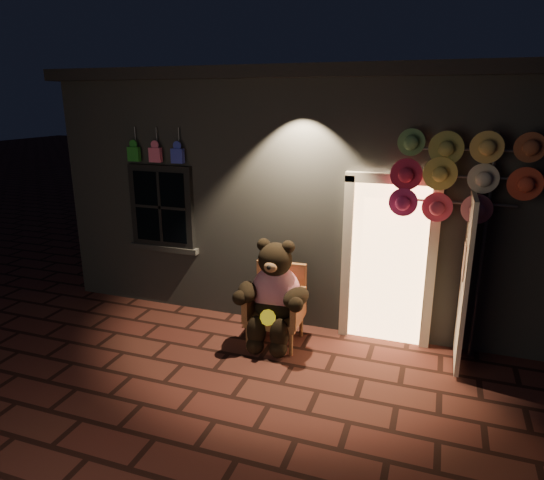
% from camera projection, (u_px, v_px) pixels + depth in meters
% --- Properties ---
extents(ground, '(60.00, 60.00, 0.00)m').
position_uv_depth(ground, '(247.00, 377.00, 5.53)').
color(ground, '#4E251D').
rests_on(ground, ground).
extents(shop_building, '(7.30, 5.95, 3.51)m').
position_uv_depth(shop_building, '(330.00, 175.00, 8.65)').
color(shop_building, slate).
rests_on(shop_building, ground).
extents(wicker_armchair, '(0.72, 0.65, 1.01)m').
position_uv_depth(wicker_armchair, '(277.00, 304.00, 6.25)').
color(wicker_armchair, olive).
rests_on(wicker_armchair, ground).
extents(teddy_bear, '(1.01, 0.79, 1.38)m').
position_uv_depth(teddy_bear, '(274.00, 294.00, 6.08)').
color(teddy_bear, '#CC1540').
rests_on(teddy_bear, ground).
extents(hat_rack, '(1.54, 0.22, 2.73)m').
position_uv_depth(hat_rack, '(458.00, 177.00, 5.41)').
color(hat_rack, '#59595E').
rests_on(hat_rack, ground).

